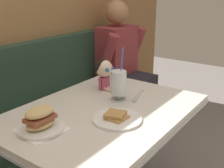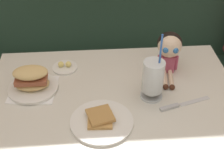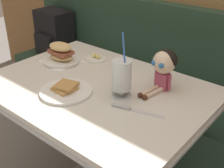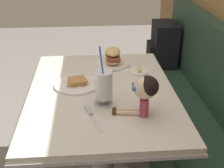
# 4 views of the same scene
# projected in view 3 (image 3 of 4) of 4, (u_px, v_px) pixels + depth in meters

# --- Properties ---
(booth_bench) EXTENTS (2.60, 0.48, 1.00)m
(booth_bench) POSITION_uv_depth(u_px,v_px,m) (157.00, 105.00, 2.09)
(booth_bench) COLOR #233D2D
(booth_bench) RESTS_ON ground
(diner_table) EXTENTS (1.11, 0.81, 0.74)m
(diner_table) POSITION_uv_depth(u_px,v_px,m) (97.00, 119.00, 1.56)
(diner_table) COLOR silver
(diner_table) RESTS_ON ground
(toast_plate) EXTENTS (0.25, 0.25, 0.04)m
(toast_plate) POSITION_uv_depth(u_px,v_px,m) (66.00, 90.00, 1.40)
(toast_plate) COLOR white
(toast_plate) RESTS_ON diner_table
(milkshake_glass) EXTENTS (0.10, 0.10, 0.32)m
(milkshake_glass) POSITION_uv_depth(u_px,v_px,m) (122.00, 77.00, 1.33)
(milkshake_glass) COLOR silver
(milkshake_glass) RESTS_ON diner_table
(sandwich_plate) EXTENTS (0.22, 0.22, 0.12)m
(sandwich_plate) POSITION_uv_depth(u_px,v_px,m) (61.00, 54.00, 1.71)
(sandwich_plate) COLOR white
(sandwich_plate) RESTS_ON diner_table
(butter_saucer) EXTENTS (0.12, 0.12, 0.04)m
(butter_saucer) POSITION_uv_depth(u_px,v_px,m) (96.00, 58.00, 1.75)
(butter_saucer) COLOR white
(butter_saucer) RESTS_ON diner_table
(butter_knife) EXTENTS (0.23, 0.09, 0.01)m
(butter_knife) POSITION_uv_depth(u_px,v_px,m) (129.00, 108.00, 1.27)
(butter_knife) COLOR silver
(butter_knife) RESTS_ON diner_table
(seated_doll) EXTENTS (0.13, 0.22, 0.20)m
(seated_doll) POSITION_uv_depth(u_px,v_px,m) (164.00, 64.00, 1.38)
(seated_doll) COLOR #B74C6B
(seated_doll) RESTS_ON diner_table
(backpack) EXTENTS (0.31, 0.26, 0.41)m
(backpack) POSITION_uv_depth(u_px,v_px,m) (54.00, 31.00, 2.50)
(backpack) COLOR black
(backpack) RESTS_ON booth_bench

